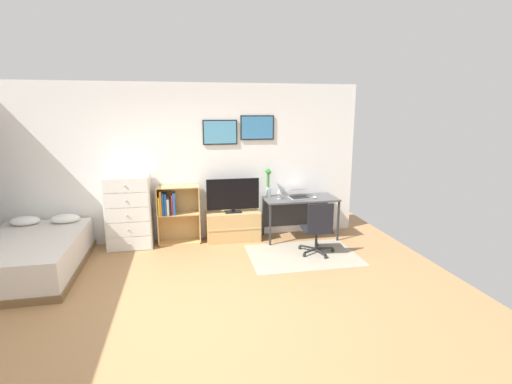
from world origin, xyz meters
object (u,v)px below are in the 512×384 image
bed (30,255)px  bamboo_vase (268,182)px  dresser (129,212)px  television (233,196)px  desk (299,204)px  tv_stand (233,226)px  office_chair (318,227)px  wine_glass (279,191)px  laptop (298,194)px  computer_mouse (315,197)px  bookshelf (174,211)px

bed → bamboo_vase: size_ratio=4.05×
dresser → television: dresser is taller
bed → desk: (4.16, 0.77, 0.35)m
dresser → tv_stand: (1.73, 0.02, -0.36)m
tv_stand → office_chair: office_chair is taller
desk → wine_glass: (-0.40, -0.10, 0.27)m
bed → dresser: 1.51m
tv_stand → office_chair: size_ratio=1.08×
desk → bed: bearing=-169.5°
bed → tv_stand: bed is taller
desk → laptop: bearing=-129.6°
computer_mouse → dresser: bearing=176.7°
computer_mouse → bamboo_vase: bamboo_vase is taller
bed → bamboo_vase: (3.62, 0.89, 0.75)m
bed → bookshelf: size_ratio=2.02×
television → computer_mouse: bearing=-6.9°
bed → tv_stand: (2.97, 0.80, -0.00)m
laptop → bookshelf: bearing=170.5°
television → bamboo_vase: size_ratio=1.82×
television → office_chair: size_ratio=1.05×
dresser → television: 1.74m
desk → bamboo_vase: size_ratio=2.56×
desk → computer_mouse: 0.32m
office_chair → computer_mouse: size_ratio=8.27×
bookshelf → computer_mouse: size_ratio=9.59×
laptop → tv_stand: bearing=170.6°
bed → computer_mouse: bearing=7.0°
bookshelf → television: 1.03m
bookshelf → bamboo_vase: 1.71m
television → office_chair: (1.22, -0.91, -0.35)m
bookshelf → tv_stand: size_ratio=1.08×
dresser → office_chair: bearing=-17.4°
office_chair → wine_glass: bearing=123.5°
computer_mouse → bed: bearing=-172.2°
bookshelf → laptop: (2.16, -0.11, 0.22)m
dresser → television: (1.73, -0.01, 0.20)m
bed → bookshelf: bookshelf is taller
dresser → bamboo_vase: size_ratio=2.45×
dresser → computer_mouse: 3.16m
bed → dresser: (1.25, 0.78, 0.35)m
bamboo_vase → laptop: bearing=-16.7°
tv_stand → television: 0.56m
dresser → laptop: bearing=-0.9°
computer_mouse → wine_glass: size_ratio=0.58×
bookshelf → wine_glass: (1.79, -0.18, 0.30)m
dresser → laptop: 2.89m
wine_glass → television: bearing=172.3°
bookshelf → desk: bearing=-2.2°
computer_mouse → desk: bearing=144.7°
bed → office_chair: bearing=-2.7°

